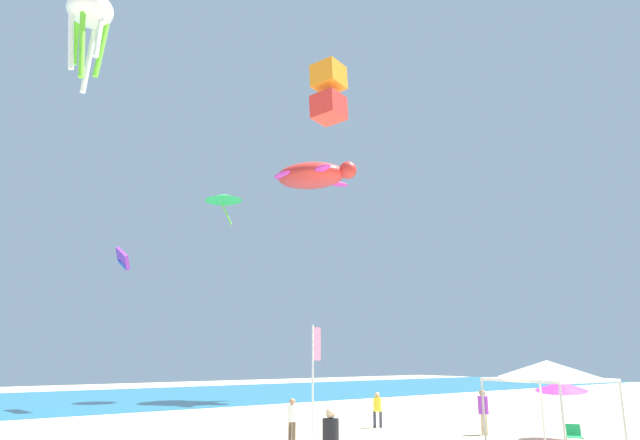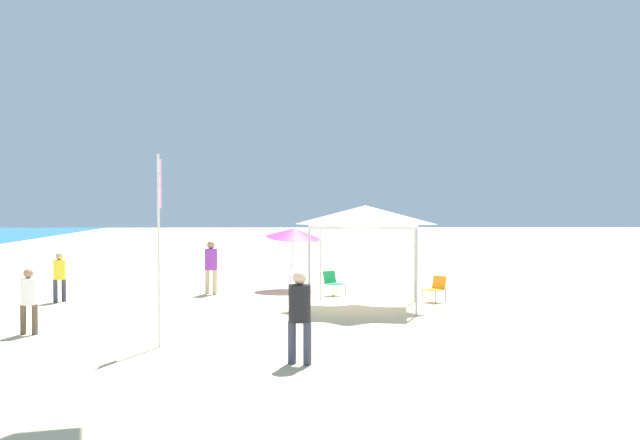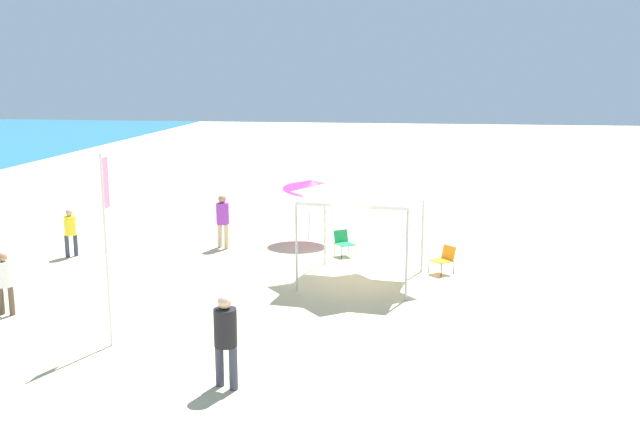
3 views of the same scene
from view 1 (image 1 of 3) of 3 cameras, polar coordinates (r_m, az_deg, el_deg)
name	(u,v)px [view 1 (image 1 of 3)]	position (r m, az deg, el deg)	size (l,w,h in m)	color
ocean_strip	(150,397)	(49.92, -17.09, -16.93)	(120.00, 25.19, 0.02)	teal
canopy_tent	(547,371)	(20.22, 22.31, -14.16)	(3.36, 3.47, 3.08)	#B7B7BC
beach_umbrella	(561,386)	(25.33, 23.48, -15.37)	(2.05, 2.03, 2.40)	silver
folding_chair_near_cooler	(574,434)	(23.27, 24.64, -19.37)	(0.81, 0.78, 0.82)	black
banner_flag	(314,376)	(19.24, -0.63, -15.75)	(0.36, 0.06, 4.26)	silver
person_near_umbrella	(292,416)	(23.03, -2.88, -19.44)	(0.38, 0.43, 1.60)	brown
person_beachcomber	(483,408)	(25.80, 16.41, -18.02)	(0.44, 0.44, 1.83)	#C6B28C
person_kite_handler	(377,407)	(27.47, 5.91, -18.52)	(0.37, 0.37, 1.58)	#33384C
person_watching_sky	(331,438)	(15.81, 1.10, -21.47)	(0.44, 0.47, 1.86)	#33384C
kite_parafoil_purple	(123,258)	(39.12, -19.60, -3.74)	(0.82, 3.29, 1.99)	purple
kite_delta_green	(224,197)	(45.87, -9.87, 2.30)	(4.24, 4.24, 2.37)	green
kite_octopus_white	(90,15)	(30.65, -22.56, 18.87)	(2.15, 2.15, 4.77)	white
kite_turtle_red	(313,176)	(46.03, -0.76, 4.57)	(7.30, 7.32, 2.48)	red
kite_box_orange	(329,92)	(19.43, 0.89, 12.97)	(1.17, 1.20, 2.02)	orange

